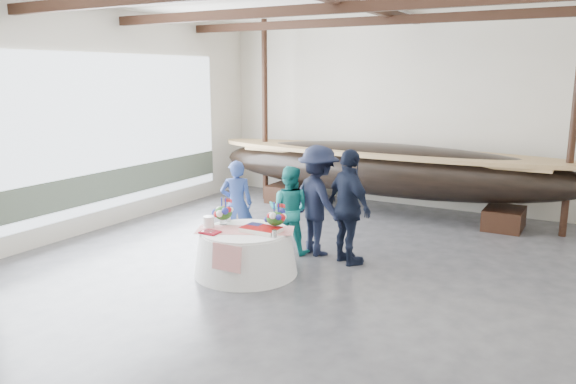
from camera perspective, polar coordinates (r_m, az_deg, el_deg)
The scene contains 12 objects.
floor at distance 8.93m, azimuth 0.51°, elevation -9.02°, with size 10.00×12.00×0.01m, color #3D3D42.
wall_back at distance 13.93m, azimuth 12.70°, elevation 7.78°, with size 10.00×0.02×4.50m, color silver.
wall_left at distance 11.65m, azimuth -21.66°, elevation 6.47°, with size 0.02×12.00×4.50m, color silver.
pavilion_structure at distance 9.11m, azimuth 3.20°, elevation 17.01°, with size 9.80×11.76×4.50m.
open_bay at distance 12.31m, azimuth -17.74°, elevation 5.00°, with size 0.03×7.00×3.20m.
longboat_display at distance 13.05m, azimuth 9.93°, elevation 2.30°, with size 8.74×1.75×1.64m.
banquet_table at distance 9.18m, azimuth -4.33°, elevation -6.07°, with size 1.68×1.68×0.73m.
tabletop_items at distance 9.15m, azimuth -4.26°, elevation -2.78°, with size 1.64×1.18×0.40m.
guest_woman_blue at distance 10.48m, azimuth -5.25°, elevation -1.21°, with size 0.60×0.39×1.64m, color #2B428C.
guest_woman_teal at distance 10.08m, azimuth 0.13°, elevation -1.82°, with size 0.77×0.60×1.59m, color teal.
guest_man_left at distance 9.97m, azimuth 3.09°, elevation -0.86°, with size 1.27×0.73×1.97m, color black.
guest_man_right at distance 9.51m, azimuth 6.21°, elevation -1.55°, with size 1.16×0.48×1.98m, color black.
Camera 1 is at (4.04, -7.29, 3.20)m, focal length 35.00 mm.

